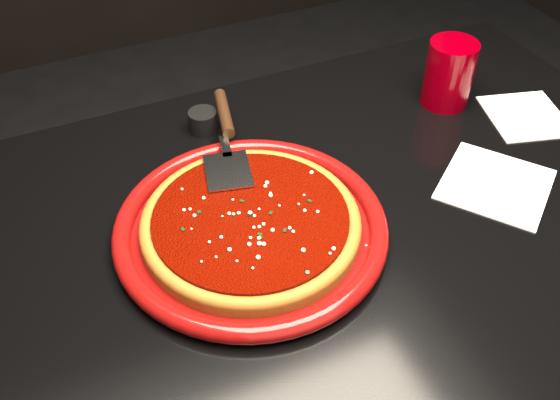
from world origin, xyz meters
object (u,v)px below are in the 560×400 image
object	(u,v)px
table	(323,353)
pizza_server	(227,138)
cup	(449,74)
plate	(251,227)
ramekin	(203,121)

from	to	relation	value
table	pizza_server	distance (m)	0.47
cup	table	bearing A→B (deg)	-151.24
plate	cup	world-z (taller)	cup
cup	ramekin	distance (m)	0.45
cup	ramekin	xyz separation A→B (m)	(-0.43, 0.10, -0.04)
table	cup	world-z (taller)	cup
cup	ramekin	bearing A→B (deg)	166.69
pizza_server	cup	xyz separation A→B (m)	(0.43, -0.00, 0.01)
table	cup	xyz separation A→B (m)	(0.32, 0.18, 0.44)
plate	pizza_server	world-z (taller)	pizza_server
table	ramekin	xyz separation A→B (m)	(-0.11, 0.28, 0.39)
cup	plate	bearing A→B (deg)	-159.96
table	plate	xyz separation A→B (m)	(-0.13, 0.01, 0.39)
table	pizza_server	xyz separation A→B (m)	(-0.10, 0.18, 0.42)
plate	pizza_server	distance (m)	0.18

